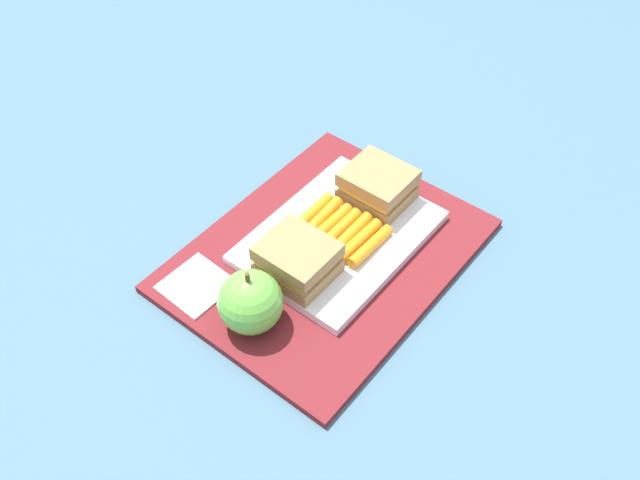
% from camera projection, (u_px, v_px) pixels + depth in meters
% --- Properties ---
extents(ground_plane, '(2.40, 2.40, 0.00)m').
position_uv_depth(ground_plane, '(326.00, 257.00, 0.86)').
color(ground_plane, '#42667A').
extents(lunchbag_mat, '(0.36, 0.28, 0.01)m').
position_uv_depth(lunchbag_mat, '(326.00, 255.00, 0.86)').
color(lunchbag_mat, maroon).
rests_on(lunchbag_mat, ground_plane).
extents(food_tray, '(0.23, 0.17, 0.01)m').
position_uv_depth(food_tray, '(339.00, 237.00, 0.86)').
color(food_tray, white).
rests_on(food_tray, lunchbag_mat).
extents(sandwich_half_left, '(0.07, 0.08, 0.04)m').
position_uv_depth(sandwich_half_left, '(378.00, 186.00, 0.88)').
color(sandwich_half_left, '#9E7A4C').
rests_on(sandwich_half_left, food_tray).
extents(sandwich_half_right, '(0.07, 0.08, 0.04)m').
position_uv_depth(sandwich_half_right, '(298.00, 259.00, 0.80)').
color(sandwich_half_right, '#9E7A4C').
rests_on(sandwich_half_right, food_tray).
extents(carrot_sticks_bundle, '(0.08, 0.10, 0.02)m').
position_uv_depth(carrot_sticks_bundle, '(339.00, 230.00, 0.85)').
color(carrot_sticks_bundle, orange).
rests_on(carrot_sticks_bundle, food_tray).
extents(apple, '(0.07, 0.07, 0.08)m').
position_uv_depth(apple, '(251.00, 302.00, 0.76)').
color(apple, '#66B742').
rests_on(apple, lunchbag_mat).
extents(paper_napkin, '(0.07, 0.07, 0.00)m').
position_uv_depth(paper_napkin, '(196.00, 285.00, 0.82)').
color(paper_napkin, white).
rests_on(paper_napkin, lunchbag_mat).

